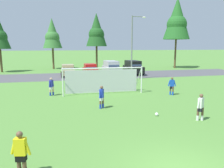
# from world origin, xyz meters

# --- Properties ---
(ground_plane) EXTENTS (400.00, 400.00, 0.00)m
(ground_plane) POSITION_xyz_m (0.00, 15.00, 0.00)
(ground_plane) COLOR #518438
(parking_lot_strip) EXTENTS (52.00, 8.40, 0.01)m
(parking_lot_strip) POSITION_xyz_m (0.00, 26.68, 0.00)
(parking_lot_strip) COLOR #4C4C51
(parking_lot_strip) RESTS_ON ground
(soccer_ball) EXTENTS (0.22, 0.22, 0.22)m
(soccer_ball) POSITION_xyz_m (1.91, 6.27, 0.11)
(soccer_ball) COLOR white
(soccer_ball) RESTS_ON ground
(soccer_goal) EXTENTS (7.46, 2.08, 2.57)m
(soccer_goal) POSITION_xyz_m (-0.21, 14.05, 1.29)
(soccer_goal) COLOR white
(soccer_goal) RESTS_ON ground
(referee) EXTENTS (0.72, 0.31, 1.64)m
(referee) POSITION_xyz_m (-5.42, 1.11, 0.82)
(referee) COLOR brown
(referee) RESTS_ON ground
(player_striker_near) EXTENTS (0.48, 0.65, 1.64)m
(player_striker_near) POSITION_xyz_m (-1.22, 8.82, 0.82)
(player_striker_near) COLOR brown
(player_striker_near) RESTS_ON ground
(player_midfield_center) EXTENTS (0.70, 0.37, 1.64)m
(player_midfield_center) POSITION_xyz_m (5.83, 11.72, 0.82)
(player_midfield_center) COLOR brown
(player_midfield_center) RESTS_ON ground
(player_defender_far) EXTENTS (0.70, 0.42, 1.64)m
(player_defender_far) POSITION_xyz_m (4.08, 4.88, 0.82)
(player_defender_far) COLOR brown
(player_defender_far) RESTS_ON ground
(player_winger_left) EXTENTS (0.47, 0.66, 1.64)m
(player_winger_left) POSITION_xyz_m (-4.89, 13.93, 0.82)
(player_winger_left) COLOR tan
(player_winger_left) RESTS_ON ground
(parked_car_slot_far_left) EXTENTS (2.10, 4.23, 1.72)m
(parked_car_slot_far_left) POSITION_xyz_m (-3.02, 26.69, 0.88)
(parked_car_slot_far_left) COLOR tan
(parked_car_slot_far_left) RESTS_ON ground
(parked_car_slot_left) EXTENTS (2.13, 4.25, 1.72)m
(parked_car_slot_left) POSITION_xyz_m (0.36, 27.23, 0.88)
(parked_car_slot_left) COLOR red
(parked_car_slot_left) RESTS_ON ground
(parked_car_slot_center_left) EXTENTS (2.36, 4.71, 2.16)m
(parked_car_slot_center_left) POSITION_xyz_m (3.57, 26.71, 1.11)
(parked_car_slot_center_left) COLOR #B2B2BC
(parked_car_slot_center_left) RESTS_ON ground
(parked_car_slot_center) EXTENTS (2.33, 4.70, 2.16)m
(parked_car_slot_center) POSITION_xyz_m (7.06, 26.61, 1.11)
(parked_car_slot_center) COLOR black
(parked_car_slot_center) RESTS_ON ground
(tree_mid_left) EXTENTS (3.61, 3.61, 9.62)m
(tree_mid_left) POSITION_xyz_m (-5.41, 38.06, 6.61)
(tree_mid_left) COLOR brown
(tree_mid_left) RESTS_ON ground
(tree_center_back) EXTENTS (3.93, 3.93, 10.48)m
(tree_center_back) POSITION_xyz_m (2.73, 35.69, 7.21)
(tree_center_back) COLOR brown
(tree_center_back) RESTS_ON ground
(tree_mid_right) EXTENTS (5.17, 5.17, 13.78)m
(tree_mid_right) POSITION_xyz_m (18.52, 34.42, 9.49)
(tree_mid_right) COLOR brown
(tree_mid_right) RESTS_ON ground
(street_lamp) EXTENTS (2.00, 0.32, 8.25)m
(street_lamp) POSITION_xyz_m (5.26, 21.42, 4.26)
(street_lamp) COLOR slate
(street_lamp) RESTS_ON ground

